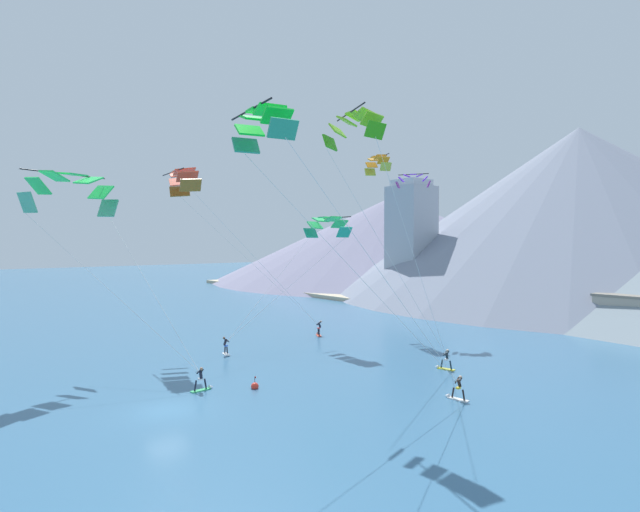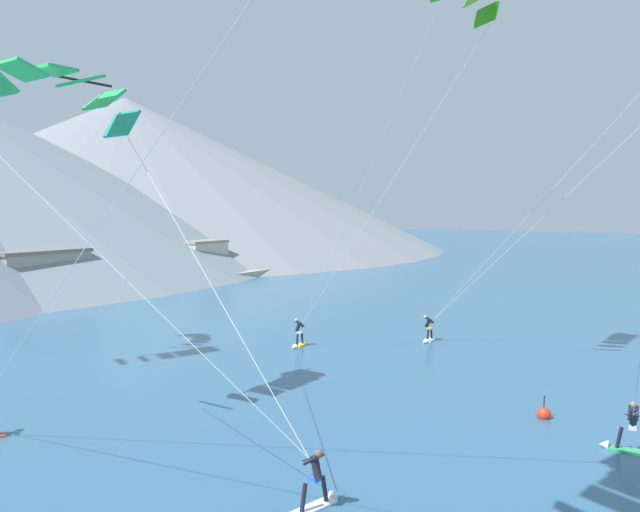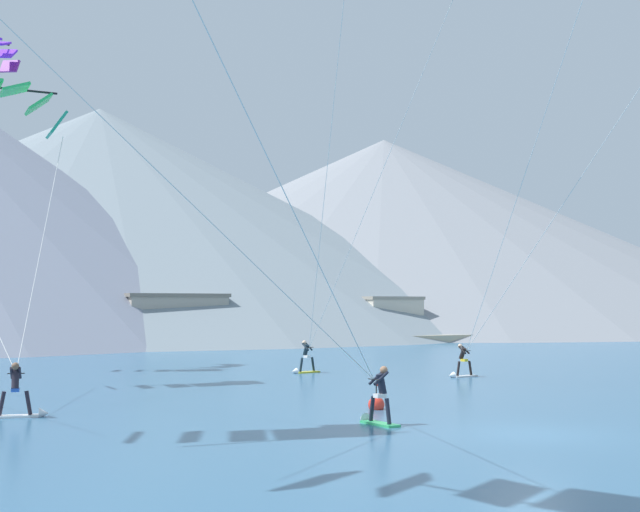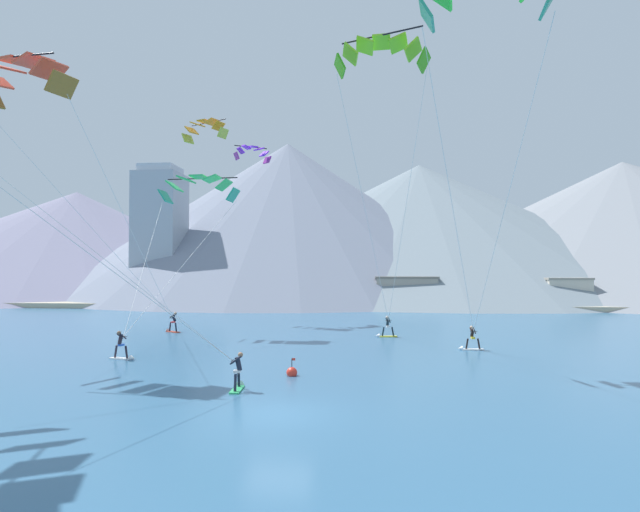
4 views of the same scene
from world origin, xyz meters
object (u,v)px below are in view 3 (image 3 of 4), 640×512
Objects in this scene: kitesurfer_far_left at (22,399)px; kitesurfer_far_right at (376,406)px; kitesurfer_near_trail at (460,367)px; kitesurfer_near_lead at (304,363)px; race_marker_buoy at (376,405)px.

kitesurfer_far_left reaches higher than kitesurfer_far_right.
kitesurfer_near_trail is 0.98× the size of kitesurfer_far_left.
kitesurfer_far_right is at bearing -111.47° from kitesurfer_near_lead.
kitesurfer_far_right is at bearing -135.72° from kitesurfer_near_trail.
kitesurfer_near_trail is at bearing 44.28° from kitesurfer_far_right.
kitesurfer_near_lead is 0.99× the size of kitesurfer_far_left.
kitesurfer_near_trail is at bearing -47.76° from kitesurfer_near_lead.
race_marker_buoy is (-5.25, -15.26, -0.36)m from kitesurfer_near_lead.
kitesurfer_far_left is at bearing 161.74° from race_marker_buoy.
kitesurfer_near_trail is (5.45, -6.00, -0.03)m from kitesurfer_near_lead.
kitesurfer_far_left is 11.43m from race_marker_buoy.
race_marker_buoy is at bearing 57.60° from kitesurfer_far_right.
kitesurfer_near_lead is 1.75× the size of race_marker_buoy.
kitesurfer_far_left is at bearing 143.01° from kitesurfer_far_right.
race_marker_buoy is (1.97, 3.11, -0.39)m from kitesurfer_far_right.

